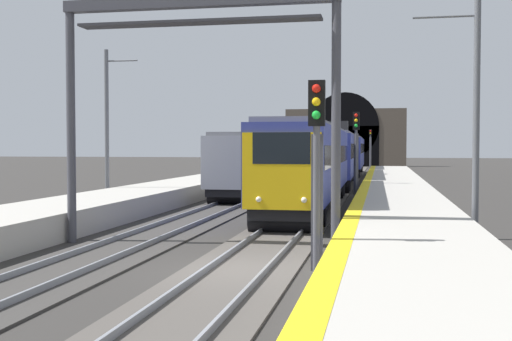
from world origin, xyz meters
TOP-DOWN VIEW (x-y plane):
  - ground_plane at (0.00, 0.00)m, footprint 320.00×320.00m
  - platform_right at (0.00, -4.19)m, footprint 112.00×3.79m
  - platform_right_edge_strip at (0.00, -2.54)m, footprint 112.00×0.50m
  - track_main_line at (0.00, 0.00)m, footprint 160.00×2.85m
  - track_adjacent_line at (0.00, 4.27)m, footprint 160.00×3.03m
  - train_main_approaching at (35.11, -0.00)m, footprint 57.73×3.02m
  - train_adjacent_platform at (34.49, 4.27)m, footprint 36.58×2.80m
  - railway_signal_near at (-0.60, -1.95)m, footprint 0.39×0.38m
  - railway_signal_mid at (22.61, -1.95)m, footprint 0.39×0.38m
  - railway_signal_far at (71.19, -1.95)m, footprint 0.39×0.38m
  - overhead_signal_gantry at (3.76, 2.13)m, footprint 0.70×8.73m
  - tunnel_portal at (85.52, 2.13)m, footprint 2.32×18.43m
  - catenary_mast_near at (16.37, 10.72)m, footprint 0.22×1.83m
  - catenary_mast_far at (6.91, -6.45)m, footprint 0.22×2.18m

SIDE VIEW (x-z plane):
  - ground_plane at x=0.00m, z-range 0.00..0.00m
  - track_adjacent_line at x=0.00m, z-range -0.06..0.15m
  - track_main_line at x=0.00m, z-range -0.06..0.15m
  - platform_right at x=0.00m, z-range 0.00..0.94m
  - platform_right_edge_strip at x=0.00m, z-range 0.94..0.95m
  - train_adjacent_platform at x=34.49m, z-range -0.16..4.57m
  - train_main_approaching at x=35.11m, z-range -0.17..4.86m
  - railway_signal_near at x=-0.60m, z-range 0.51..5.12m
  - railway_signal_mid at x=22.61m, z-range 0.54..5.63m
  - railway_signal_far at x=71.19m, z-range 0.45..5.74m
  - catenary_mast_far at x=6.91m, z-range 0.11..8.10m
  - catenary_mast_near at x=16.37m, z-range 0.09..8.23m
  - tunnel_portal at x=85.52m, z-range -1.22..10.12m
  - overhead_signal_gantry at x=3.76m, z-range 1.92..9.60m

